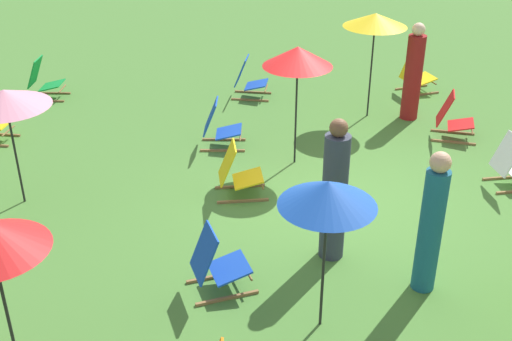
# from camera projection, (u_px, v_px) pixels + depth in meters

# --- Properties ---
(ground_plane) EXTENTS (40.00, 40.00, 0.00)m
(ground_plane) POSITION_uv_depth(u_px,v_px,m) (337.00, 199.00, 9.47)
(ground_plane) COLOR #477A33
(deckchair_0) EXTENTS (0.60, 0.83, 0.83)m
(deckchair_0) POSITION_uv_depth(u_px,v_px,m) (249.00, 80.00, 12.97)
(deckchair_0) COLOR olive
(deckchair_0) RESTS_ON ground
(deckchair_4) EXTENTS (0.53, 0.79, 0.83)m
(deckchair_4) POSITION_uv_depth(u_px,v_px,m) (44.00, 81.00, 12.92)
(deckchair_4) COLOR olive
(deckchair_4) RESTS_ON ground
(deckchair_6) EXTENTS (0.54, 0.80, 0.83)m
(deckchair_6) POSITION_uv_depth(u_px,v_px,m) (237.00, 173.00, 9.41)
(deckchair_6) COLOR olive
(deckchair_6) RESTS_ON ground
(deckchair_8) EXTENTS (0.68, 0.87, 0.83)m
(deckchair_8) POSITION_uv_depth(u_px,v_px,m) (217.00, 264.00, 7.43)
(deckchair_8) COLOR olive
(deckchair_8) RESTS_ON ground
(deckchair_12) EXTENTS (0.51, 0.78, 0.83)m
(deckchair_12) POSITION_uv_depth(u_px,v_px,m) (220.00, 126.00, 10.91)
(deckchair_12) COLOR olive
(deckchair_12) RESTS_ON ground
(deckchair_13) EXTENTS (0.68, 0.87, 0.83)m
(deckchair_13) POSITION_uv_depth(u_px,v_px,m) (416.00, 75.00, 13.21)
(deckchair_13) COLOR olive
(deckchair_13) RESTS_ON ground
(deckchair_14) EXTENTS (0.66, 0.86, 0.83)m
(deckchair_14) POSITION_uv_depth(u_px,v_px,m) (452.00, 118.00, 11.20)
(deckchair_14) COLOR olive
(deckchair_14) RESTS_ON ground
(umbrella_0) EXTENTS (1.15, 1.15, 1.96)m
(umbrella_0) POSITION_uv_depth(u_px,v_px,m) (375.00, 20.00, 11.41)
(umbrella_0) COLOR black
(umbrella_0) RESTS_ON ground
(umbrella_1) EXTENTS (1.08, 1.08, 1.95)m
(umbrella_1) POSITION_uv_depth(u_px,v_px,m) (298.00, 57.00, 9.70)
(umbrella_1) COLOR black
(umbrella_1) RESTS_ON ground
(umbrella_3) EXTENTS (1.00, 1.00, 1.79)m
(umbrella_3) POSITION_uv_depth(u_px,v_px,m) (328.00, 194.00, 6.30)
(umbrella_3) COLOR black
(umbrella_3) RESTS_ON ground
(umbrella_4) EXTENTS (1.22, 1.22, 1.74)m
(umbrella_4) POSITION_uv_depth(u_px,v_px,m) (5.00, 98.00, 8.66)
(umbrella_4) COLOR black
(umbrella_4) RESTS_ON ground
(person_0) EXTENTS (0.38, 0.38, 1.78)m
(person_0) POSITION_uv_depth(u_px,v_px,m) (431.00, 225.00, 7.24)
(person_0) COLOR #195972
(person_0) RESTS_ON ground
(person_1) EXTENTS (0.45, 0.45, 1.82)m
(person_1) POSITION_uv_depth(u_px,v_px,m) (413.00, 74.00, 11.77)
(person_1) COLOR maroon
(person_1) RESTS_ON ground
(person_2) EXTENTS (0.42, 0.42, 1.88)m
(person_2) POSITION_uv_depth(u_px,v_px,m) (334.00, 194.00, 7.81)
(person_2) COLOR #333847
(person_2) RESTS_ON ground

